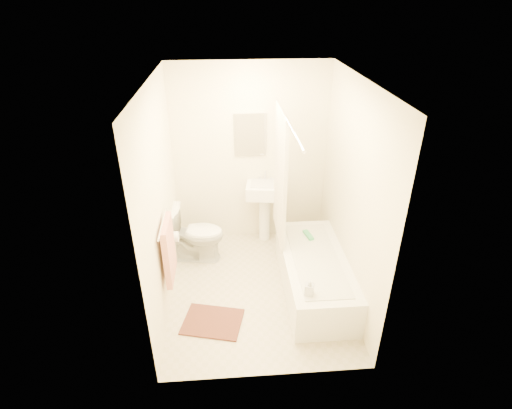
{
  "coord_description": "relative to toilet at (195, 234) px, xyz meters",
  "views": [
    {
      "loc": [
        -0.31,
        -3.65,
        3.14
      ],
      "look_at": [
        0.0,
        0.25,
        1.0
      ],
      "focal_mm": 28.0,
      "sensor_mm": 36.0,
      "label": 1
    }
  ],
  "objects": [
    {
      "name": "ceiling",
      "position": [
        0.75,
        -0.69,
        2.03
      ],
      "size": [
        2.4,
        2.4,
        0.0
      ],
      "primitive_type": "plane",
      "color": "white",
      "rests_on": "ground"
    },
    {
      "name": "toilet_paper",
      "position": [
        -0.18,
        -0.57,
        0.33
      ],
      "size": [
        0.11,
        0.12,
        0.12
      ],
      "primitive_type": "cylinder",
      "rotation": [
        0.0,
        1.57,
        0.0
      ],
      "color": "white",
      "rests_on": "wall_left"
    },
    {
      "name": "sink",
      "position": [
        0.93,
        0.37,
        0.11
      ],
      "size": [
        0.53,
        0.45,
        0.95
      ],
      "primitive_type": null,
      "rotation": [
        0.0,
        0.0,
        -0.13
      ],
      "color": "white",
      "rests_on": "floor"
    },
    {
      "name": "toilet",
      "position": [
        0.0,
        0.0,
        0.0
      ],
      "size": [
        0.79,
        0.51,
        0.73
      ],
      "primitive_type": "imported",
      "rotation": [
        0.0,
        0.0,
        1.44
      ],
      "color": "white",
      "rests_on": "floor"
    },
    {
      "name": "shower_curtain",
      "position": [
        1.05,
        -0.19,
        0.85
      ],
      "size": [
        0.04,
        0.8,
        1.55
      ],
      "primitive_type": "cube",
      "color": "silver",
      "rests_on": "curtain_rod"
    },
    {
      "name": "wall_back",
      "position": [
        0.75,
        0.51,
        0.83
      ],
      "size": [
        2.0,
        0.02,
        2.4
      ],
      "primitive_type": "cube",
      "color": "beige",
      "rests_on": "ground"
    },
    {
      "name": "soap_bottle",
      "position": [
        1.21,
        -1.35,
        0.18
      ],
      "size": [
        0.11,
        0.11,
        0.18
      ],
      "primitive_type": "imported",
      "rotation": [
        0.0,
        0.0,
        -0.37
      ],
      "color": "white",
      "rests_on": "bathtub"
    },
    {
      "name": "floor",
      "position": [
        0.75,
        -0.69,
        -0.37
      ],
      "size": [
        2.4,
        2.4,
        0.0
      ],
      "primitive_type": "plane",
      "color": "beige",
      "rests_on": "ground"
    },
    {
      "name": "bath_mat",
      "position": [
        0.23,
        -1.19,
        -0.35
      ],
      "size": [
        0.7,
        0.59,
        0.02
      ],
      "primitive_type": "cube",
      "rotation": [
        0.0,
        0.0,
        -0.24
      ],
      "color": "#472617",
      "rests_on": "floor"
    },
    {
      "name": "wall_left",
      "position": [
        -0.25,
        -0.69,
        0.83
      ],
      "size": [
        0.02,
        2.4,
        2.4
      ],
      "primitive_type": "cube",
      "color": "beige",
      "rests_on": "ground"
    },
    {
      "name": "towel_bar",
      "position": [
        -0.21,
        -0.94,
        0.73
      ],
      "size": [
        0.02,
        0.6,
        0.02
      ],
      "primitive_type": "cylinder",
      "rotation": [
        1.57,
        0.0,
        0.0
      ],
      "color": "silver",
      "rests_on": "wall_left"
    },
    {
      "name": "mirror",
      "position": [
        0.75,
        0.49,
        1.13
      ],
      "size": [
        0.4,
        0.03,
        0.55
      ],
      "primitive_type": "cube",
      "color": "white",
      "rests_on": "wall_back"
    },
    {
      "name": "bathtub",
      "position": [
        1.4,
        -0.75,
        -0.14
      ],
      "size": [
        0.7,
        1.6,
        0.45
      ],
      "primitive_type": null,
      "color": "white",
      "rests_on": "floor"
    },
    {
      "name": "curtain_rod",
      "position": [
        1.05,
        -0.59,
        1.63
      ],
      "size": [
        0.03,
        1.7,
        0.03
      ],
      "primitive_type": "cylinder",
      "rotation": [
        1.57,
        0.0,
        0.0
      ],
      "color": "silver",
      "rests_on": "wall_back"
    },
    {
      "name": "scrub_brush",
      "position": [
        1.4,
        -0.31,
        0.1
      ],
      "size": [
        0.11,
        0.22,
        0.04
      ],
      "primitive_type": "cube",
      "rotation": [
        0.0,
        0.0,
        0.22
      ],
      "color": "#42B067",
      "rests_on": "bathtub"
    },
    {
      "name": "towel",
      "position": [
        -0.18,
        -0.94,
        0.41
      ],
      "size": [
        0.06,
        0.45,
        0.66
      ],
      "primitive_type": "cube",
      "color": "#CC7266",
      "rests_on": "towel_bar"
    },
    {
      "name": "wall_right",
      "position": [
        1.75,
        -0.69,
        0.83
      ],
      "size": [
        0.02,
        2.4,
        2.4
      ],
      "primitive_type": "cube",
      "color": "beige",
      "rests_on": "ground"
    }
  ]
}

